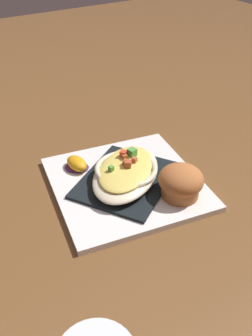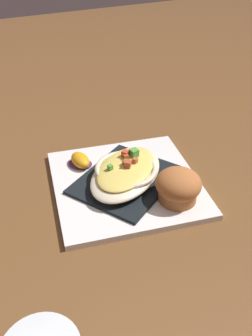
{
  "view_description": "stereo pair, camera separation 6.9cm",
  "coord_description": "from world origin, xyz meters",
  "views": [
    {
      "loc": [
        -0.29,
        -0.47,
        0.45
      ],
      "look_at": [
        0.0,
        0.0,
        0.04
      ],
      "focal_mm": 40.38,
      "sensor_mm": 36.0,
      "label": 1
    },
    {
      "loc": [
        -0.23,
        -0.51,
        0.45
      ],
      "look_at": [
        0.0,
        0.0,
        0.04
      ],
      "focal_mm": 40.38,
      "sensor_mm": 36.0,
      "label": 2
    }
  ],
  "objects": [
    {
      "name": "ground_plane",
      "position": [
        0.0,
        0.0,
        0.0
      ],
      "size": [
        2.6,
        2.6,
        0.0
      ],
      "primitive_type": "plane",
      "color": "brown"
    },
    {
      "name": "gratin_dish",
      "position": [
        0.0,
        0.0,
        0.03
      ],
      "size": [
        0.21,
        0.2,
        0.05
      ],
      "color": "beige",
      "rests_on": "folded_napkin"
    },
    {
      "name": "orange_garnish",
      "position": [
        -0.06,
        0.08,
        0.02
      ],
      "size": [
        0.06,
        0.06,
        0.02
      ],
      "color": "#5A245E",
      "rests_on": "square_plate"
    },
    {
      "name": "folded_napkin",
      "position": [
        0.0,
        0.0,
        0.01
      ],
      "size": [
        0.24,
        0.23,
        0.01
      ],
      "primitive_type": "cube",
      "rotation": [
        0.0,
        0.0,
        0.58
      ],
      "color": "black",
      "rests_on": "square_plate"
    },
    {
      "name": "square_plate",
      "position": [
        0.0,
        0.0,
        0.01
      ],
      "size": [
        0.3,
        0.3,
        0.01
      ],
      "primitive_type": "cube",
      "rotation": [
        0.0,
        0.0,
        -0.16
      ],
      "color": "white",
      "rests_on": "ground_plane"
    },
    {
      "name": "muffin",
      "position": [
        0.06,
        -0.08,
        0.04
      ],
      "size": [
        0.08,
        0.08,
        0.06
      ],
      "color": "#A96633",
      "rests_on": "square_plate"
    }
  ]
}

